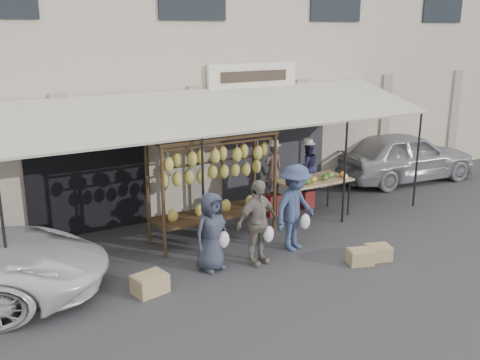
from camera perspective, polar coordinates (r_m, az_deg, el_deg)
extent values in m
plane|color=#2D2D30|center=(10.09, 4.31, -8.97)|extent=(90.00, 90.00, 0.00)
cube|color=#C1AE97|center=(14.96, -10.11, 12.82)|extent=(24.00, 6.00, 7.00)
cube|color=#232328|center=(13.59, 3.72, 3.15)|extent=(3.00, 0.10, 2.50)
cube|color=black|center=(11.68, -15.72, 0.46)|extent=(2.60, 0.10, 2.50)
cube|color=silver|center=(12.87, 1.40, 11.04)|extent=(2.40, 0.10, 0.60)
cube|color=beige|center=(11.24, -2.17, 7.51)|extent=(10.00, 2.34, 0.63)
cylinder|color=black|center=(9.19, -23.89, -5.13)|extent=(0.05, 0.05, 2.30)
cylinder|color=black|center=(10.12, -3.95, -1.90)|extent=(0.05, 0.05, 2.30)
cylinder|color=black|center=(12.03, 11.10, 0.72)|extent=(0.05, 0.05, 2.30)
cylinder|color=black|center=(13.63, 18.37, 1.98)|extent=(0.05, 0.05, 2.30)
cylinder|color=black|center=(10.03, -8.18, -2.49)|extent=(0.07, 0.07, 2.20)
cylinder|color=black|center=(11.17, 3.73, -0.45)|extent=(0.07, 0.07, 2.20)
cylinder|color=black|center=(10.74, -9.83, -1.32)|extent=(0.07, 0.07, 2.20)
cylinder|color=black|center=(11.81, 1.54, 0.49)|extent=(0.07, 0.07, 2.20)
cube|color=black|center=(10.62, -3.00, 4.81)|extent=(2.60, 0.90, 0.07)
cylinder|color=black|center=(10.34, -2.09, 3.84)|extent=(2.50, 0.05, 0.05)
cylinder|color=black|center=(10.95, -3.85, 4.49)|extent=(2.50, 0.05, 0.05)
cylinder|color=black|center=(10.74, -2.96, 1.93)|extent=(2.50, 0.05, 0.05)
cube|color=black|center=(11.05, -2.88, -3.61)|extent=(2.50, 0.80, 0.05)
ellipsoid|color=#D1C151|center=(9.94, -7.65, 1.60)|extent=(0.20, 0.18, 0.30)
ellipsoid|color=#D1C151|center=(10.15, -6.72, 2.17)|extent=(0.20, 0.18, 0.30)
ellipsoid|color=#D1C151|center=(10.12, -5.11, 2.23)|extent=(0.20, 0.18, 0.30)
ellipsoid|color=#D1C151|center=(10.35, -4.25, 2.54)|extent=(0.20, 0.18, 0.30)
ellipsoid|color=#D1C151|center=(10.33, -2.67, 2.55)|extent=(0.20, 0.18, 0.30)
ellipsoid|color=#D1C151|center=(10.57, -1.88, 2.88)|extent=(0.20, 0.18, 0.30)
ellipsoid|color=#D1C151|center=(10.57, -0.32, 2.72)|extent=(0.20, 0.18, 0.30)
ellipsoid|color=#D1C151|center=(10.81, 0.39, 3.12)|extent=(0.20, 0.18, 0.30)
ellipsoid|color=#D1C151|center=(10.82, 1.91, 2.91)|extent=(0.20, 0.18, 0.30)
ellipsoid|color=#D1C151|center=(11.07, 2.57, 3.31)|extent=(0.20, 0.18, 0.30)
ellipsoid|color=#D1C151|center=(10.37, -8.08, -0.05)|extent=(0.20, 0.18, 0.30)
ellipsoid|color=#D1C151|center=(10.47, -6.75, 0.09)|extent=(0.20, 0.18, 0.30)
ellipsoid|color=#D1C151|center=(10.57, -5.46, 0.33)|extent=(0.20, 0.18, 0.30)
ellipsoid|color=#D1C151|center=(10.69, -4.18, 0.41)|extent=(0.20, 0.18, 0.30)
ellipsoid|color=#D1C151|center=(10.79, -2.94, 0.87)|extent=(0.20, 0.18, 0.30)
ellipsoid|color=#D1C151|center=(10.91, -1.72, 0.93)|extent=(0.20, 0.18, 0.30)
ellipsoid|color=#D1C151|center=(11.04, -0.53, 1.09)|extent=(0.20, 0.18, 0.30)
ellipsoid|color=#D1C151|center=(11.17, 0.64, 1.15)|extent=(0.20, 0.18, 0.30)
ellipsoid|color=#D1C151|center=(11.30, 1.78, 1.48)|extent=(0.20, 0.18, 0.30)
cube|color=tan|center=(12.38, 7.83, -0.02)|extent=(1.70, 0.90, 0.05)
cylinder|color=black|center=(11.79, 5.92, -3.06)|extent=(0.04, 0.04, 0.85)
cylinder|color=black|center=(12.73, 11.52, -1.87)|extent=(0.04, 0.04, 0.85)
cylinder|color=black|center=(12.36, 3.89, -2.12)|extent=(0.04, 0.04, 0.85)
cylinder|color=black|center=(13.25, 9.39, -1.05)|extent=(0.04, 0.04, 0.85)
ellipsoid|color=gold|center=(11.77, 5.96, -0.31)|extent=(0.18, 0.14, 0.14)
ellipsoid|color=#477226|center=(11.91, 7.22, -0.16)|extent=(0.18, 0.14, 0.14)
ellipsoid|color=gold|center=(12.10, 7.85, 0.08)|extent=(0.18, 0.14, 0.14)
ellipsoid|color=#477226|center=(12.30, 9.05, 0.28)|extent=(0.18, 0.14, 0.14)
ellipsoid|color=#598C33|center=(12.53, 9.60, 0.55)|extent=(0.18, 0.14, 0.14)
ellipsoid|color=orange|center=(12.64, 10.88, 0.62)|extent=(0.18, 0.14, 0.14)
imported|color=#68544F|center=(12.34, 3.55, 1.15)|extent=(0.45, 0.30, 1.22)
imported|color=#242549|center=(12.96, 7.18, 1.44)|extent=(0.66, 0.56, 1.20)
imported|color=#303646|center=(9.61, -3.06, -5.53)|extent=(0.79, 0.60, 1.46)
imported|color=gray|center=(9.82, 1.84, -4.54)|extent=(1.00, 0.56, 1.62)
imported|color=#354365|center=(10.49, 5.90, -2.94)|extent=(1.26, 0.96, 1.73)
cube|color=maroon|center=(12.58, 3.48, -2.63)|extent=(0.42, 0.42, 0.50)
cube|color=maroon|center=(13.19, 7.06, -1.99)|extent=(0.36, 0.36, 0.43)
cube|color=tan|center=(10.30, 12.70, -7.98)|extent=(0.55, 0.48, 0.27)
cube|color=tan|center=(10.55, 14.48, -7.49)|extent=(0.55, 0.48, 0.28)
cube|color=tan|center=(9.13, -9.59, -10.86)|extent=(0.61, 0.51, 0.32)
imported|color=#949498|center=(15.99, 17.12, 2.45)|extent=(4.38, 2.16, 1.44)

